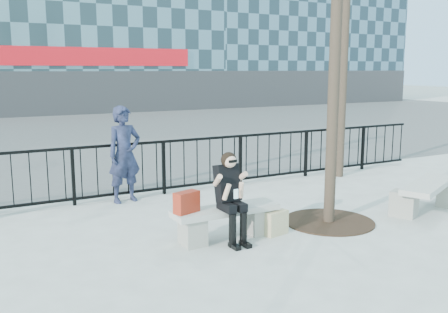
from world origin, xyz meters
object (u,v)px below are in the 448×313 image
standing_man (124,154)px  bench_main (226,219)px  bench_second (428,193)px  seated_woman (231,198)px

standing_man → bench_main: bearing=-87.5°
bench_main → bench_second: size_ratio=0.91×
standing_man → seated_woman: bearing=-88.2°
bench_main → standing_man: size_ratio=0.89×
seated_woman → standing_man: standing_man is taller
bench_main → seated_woman: size_ratio=1.23×
bench_second → standing_man: bearing=119.8°
seated_woman → standing_man: bearing=102.7°
bench_second → standing_man: size_ratio=0.98×
bench_main → bench_second: 3.91m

